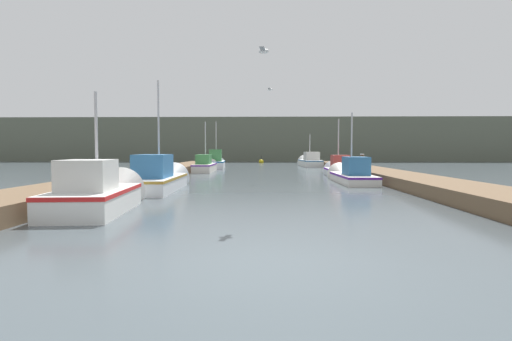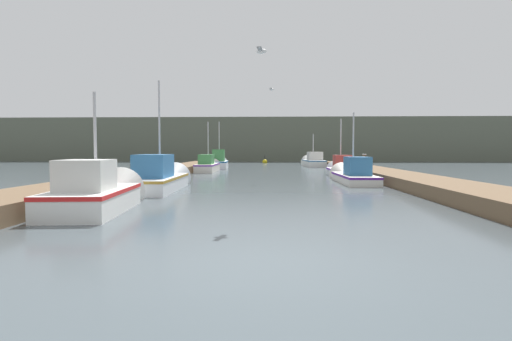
% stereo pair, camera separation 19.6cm
% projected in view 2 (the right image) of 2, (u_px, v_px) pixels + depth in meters
% --- Properties ---
extents(ground_plane, '(200.00, 200.00, 0.00)m').
position_uv_depth(ground_plane, '(255.00, 264.00, 5.88)').
color(ground_plane, '#424C51').
extents(dock_left, '(2.46, 40.00, 0.49)m').
position_uv_depth(dock_left, '(147.00, 176.00, 22.11)').
color(dock_left, brown).
rests_on(dock_left, ground_plane).
extents(dock_right, '(2.46, 40.00, 0.49)m').
position_uv_depth(dock_right, '(392.00, 176.00, 21.55)').
color(dock_right, brown).
rests_on(dock_right, ground_plane).
extents(distant_shore_ridge, '(120.00, 16.00, 6.21)m').
position_uv_depth(distant_shore_ridge, '(271.00, 141.00, 62.81)').
color(distant_shore_ridge, '#565B4C').
rests_on(distant_shore_ridge, ground_plane).
extents(fishing_boat_0, '(2.06, 4.67, 3.72)m').
position_uv_depth(fishing_boat_0, '(99.00, 193.00, 11.19)').
color(fishing_boat_0, silver).
rests_on(fishing_boat_0, ground_plane).
extents(fishing_boat_1, '(1.81, 6.04, 5.02)m').
position_uv_depth(fishing_boat_1, '(161.00, 178.00, 16.95)').
color(fishing_boat_1, silver).
rests_on(fishing_boat_1, ground_plane).
extents(fishing_boat_2, '(1.58, 6.04, 4.05)m').
position_uv_depth(fishing_boat_2, '(351.00, 175.00, 20.79)').
color(fishing_boat_2, silver).
rests_on(fishing_boat_2, ground_plane).
extents(fishing_boat_3, '(1.48, 4.47, 4.07)m').
position_uv_depth(fishing_boat_3, '(340.00, 169.00, 25.69)').
color(fishing_boat_3, silver).
rests_on(fishing_boat_3, ground_plane).
extents(fishing_boat_4, '(1.49, 6.39, 4.15)m').
position_uv_depth(fishing_boat_4, '(209.00, 166.00, 31.17)').
color(fishing_boat_4, silver).
rests_on(fishing_boat_4, ground_plane).
extents(fishing_boat_5, '(1.71, 4.52, 4.56)m').
position_uv_depth(fishing_boat_5, '(219.00, 162.00, 36.06)').
color(fishing_boat_5, silver).
rests_on(fishing_boat_5, ground_plane).
extents(fishing_boat_6, '(2.02, 6.34, 3.72)m').
position_uv_depth(fishing_boat_6, '(313.00, 162.00, 40.53)').
color(fishing_boat_6, silver).
rests_on(fishing_boat_6, ground_plane).
extents(mooring_piling_0, '(0.35, 0.35, 1.13)m').
position_uv_depth(mooring_piling_0, '(106.00, 182.00, 13.65)').
color(mooring_piling_0, '#473523').
rests_on(mooring_piling_0, ground_plane).
extents(mooring_piling_2, '(0.35, 0.35, 1.38)m').
position_uv_depth(mooring_piling_2, '(97.00, 180.00, 12.78)').
color(mooring_piling_2, '#473523').
rests_on(mooring_piling_2, ground_plane).
extents(mooring_piling_3, '(0.24, 0.24, 1.44)m').
position_uv_depth(mooring_piling_3, '(364.00, 166.00, 22.95)').
color(mooring_piling_3, '#473523').
rests_on(mooring_piling_3, ground_plane).
extents(channel_buoy, '(0.61, 0.61, 1.11)m').
position_uv_depth(channel_buoy, '(265.00, 162.00, 50.07)').
color(channel_buoy, gold).
rests_on(channel_buoy, ground_plane).
extents(seagull_lead, '(0.30, 0.56, 0.12)m').
position_uv_depth(seagull_lead, '(261.00, 51.00, 10.13)').
color(seagull_lead, white).
extents(seagull_1, '(0.31, 0.56, 0.12)m').
position_uv_depth(seagull_1, '(272.00, 89.00, 21.49)').
color(seagull_1, white).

